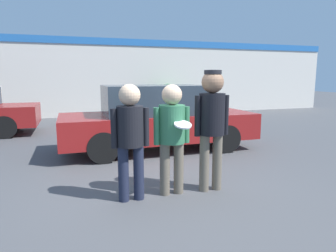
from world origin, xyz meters
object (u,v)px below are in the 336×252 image
at_px(person_right, 212,118).
at_px(shrub, 168,100).
at_px(person_middle_with_frisbee, 172,130).
at_px(person_left, 130,132).
at_px(parked_car_near, 157,118).

height_order(person_right, shrub, person_right).
distance_m(person_middle_with_frisbee, shrub, 9.31).
distance_m(person_left, shrub, 9.55).
relative_size(person_middle_with_frisbee, parked_car_near, 0.36).
height_order(person_middle_with_frisbee, parked_car_near, person_middle_with_frisbee).
height_order(person_left, person_middle_with_frisbee, person_left).
xyz_separation_m(person_right, shrub, (2.23, 8.89, -0.42)).
bearing_deg(shrub, parked_car_near, -110.49).
bearing_deg(person_left, parked_car_near, 66.71).
distance_m(person_middle_with_frisbee, person_right, 0.65).
distance_m(person_middle_with_frisbee, parked_car_near, 2.85).
distance_m(parked_car_near, shrub, 6.48).
distance_m(person_left, parked_car_near, 3.08).
xyz_separation_m(person_left, shrub, (3.48, 8.89, -0.26)).
bearing_deg(person_right, parked_car_near, 90.84).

